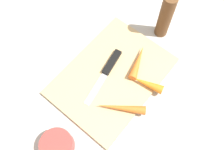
{
  "coord_description": "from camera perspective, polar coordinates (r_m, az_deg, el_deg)",
  "views": [
    {
      "loc": [
        0.23,
        0.19,
        0.67
      ],
      "look_at": [
        0.0,
        0.0,
        0.01
      ],
      "focal_mm": 37.51,
      "sensor_mm": 36.0,
      "label": 1
    }
  ],
  "objects": [
    {
      "name": "carrot_shortest",
      "position": [
        0.7,
        8.4,
        -2.07
      ],
      "size": [
        0.05,
        0.1,
        0.03
      ],
      "primitive_type": "cone",
      "rotation": [
        0.0,
        1.57,
        4.96
      ],
      "color": "orange",
      "rests_on": "cutting_board"
    },
    {
      "name": "pepper_grinder",
      "position": [
        0.76,
        12.88,
        13.67
      ],
      "size": [
        0.04,
        0.04,
        0.17
      ],
      "primitive_type": "cylinder",
      "color": "brown",
      "rests_on": "ground_plane"
    },
    {
      "name": "cutting_board",
      "position": [
        0.72,
        -0.0,
        -0.2
      ],
      "size": [
        0.36,
        0.26,
        0.01
      ],
      "primitive_type": "cube",
      "color": "tan",
      "rests_on": "ground_plane"
    },
    {
      "name": "carrot_medium",
      "position": [
        0.73,
        6.34,
        3.25
      ],
      "size": [
        0.12,
        0.07,
        0.03
      ],
      "primitive_type": "cone",
      "rotation": [
        0.0,
        1.57,
        3.48
      ],
      "color": "orange",
      "rests_on": "cutting_board"
    },
    {
      "name": "carrot_longest",
      "position": [
        0.67,
        2.18,
        -8.01
      ],
      "size": [
        0.1,
        0.13,
        0.03
      ],
      "primitive_type": "cone",
      "rotation": [
        0.0,
        1.57,
        5.28
      ],
      "color": "orange",
      "rests_on": "cutting_board"
    },
    {
      "name": "knife",
      "position": [
        0.73,
        -0.51,
        2.33
      ],
      "size": [
        0.2,
        0.06,
        0.01
      ],
      "rotation": [
        0.0,
        0.0,
        0.18
      ],
      "color": "#B7B7BC",
      "rests_on": "cutting_board"
    },
    {
      "name": "ground_plane",
      "position": [
        0.73,
        -0.0,
        -0.39
      ],
      "size": [
        1.4,
        1.4,
        0.0
      ],
      "primitive_type": "plane",
      "color": "#ADA8A0"
    },
    {
      "name": "small_bowl",
      "position": [
        0.66,
        -13.14,
        -16.34
      ],
      "size": [
        0.09,
        0.09,
        0.05
      ],
      "primitive_type": "cylinder",
      "color": "red",
      "rests_on": "ground_plane"
    }
  ]
}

